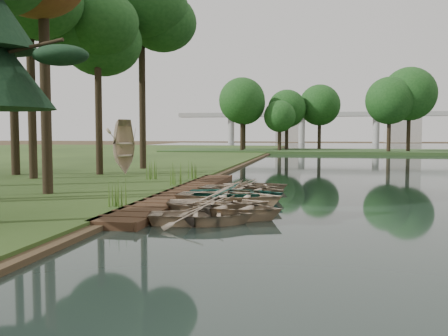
% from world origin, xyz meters
% --- Properties ---
extents(ground, '(300.00, 300.00, 0.00)m').
position_xyz_m(ground, '(0.00, 0.00, 0.00)').
color(ground, '#3D2F1D').
extents(boardwalk, '(1.60, 16.00, 0.30)m').
position_xyz_m(boardwalk, '(-1.60, 0.00, 0.15)').
color(boardwalk, '#382415').
rests_on(boardwalk, ground).
extents(peninsula, '(50.00, 14.00, 0.45)m').
position_xyz_m(peninsula, '(8.00, 50.00, 0.23)').
color(peninsula, '#2B471F').
rests_on(peninsula, ground).
extents(far_trees, '(45.60, 5.60, 8.80)m').
position_xyz_m(far_trees, '(4.67, 50.00, 6.43)').
color(far_trees, black).
rests_on(far_trees, peninsula).
extents(bridge, '(95.90, 4.00, 8.60)m').
position_xyz_m(bridge, '(12.31, 120.00, 7.08)').
color(bridge, '#A5A5A0').
rests_on(bridge, ground).
extents(building_a, '(10.00, 8.00, 18.00)m').
position_xyz_m(building_a, '(30.00, 140.00, 9.00)').
color(building_a, '#A5A5A0').
rests_on(building_a, ground).
extents(building_b, '(8.00, 8.00, 12.00)m').
position_xyz_m(building_b, '(-5.00, 145.00, 6.00)').
color(building_b, '#A5A5A0').
rests_on(building_b, ground).
extents(rowboat_0, '(3.53, 2.80, 0.66)m').
position_xyz_m(rowboat_0, '(0.70, -6.49, 0.38)').
color(rowboat_0, tan).
rests_on(rowboat_0, water).
extents(rowboat_1, '(4.31, 3.54, 0.78)m').
position_xyz_m(rowboat_1, '(1.25, -5.18, 0.44)').
color(rowboat_1, tan).
rests_on(rowboat_1, water).
extents(rowboat_2, '(3.92, 3.09, 0.74)m').
position_xyz_m(rowboat_2, '(0.76, -4.13, 0.42)').
color(rowboat_2, tan).
rests_on(rowboat_2, water).
extents(rowboat_3, '(4.14, 3.04, 0.83)m').
position_xyz_m(rowboat_3, '(0.88, -2.61, 0.47)').
color(rowboat_3, tan).
rests_on(rowboat_3, water).
extents(rowboat_4, '(3.90, 2.84, 0.79)m').
position_xyz_m(rowboat_4, '(0.93, -1.48, 0.45)').
color(rowboat_4, '#2A7665').
rests_on(rowboat_4, water).
extents(rowboat_5, '(4.31, 3.52, 0.78)m').
position_xyz_m(rowboat_5, '(0.98, -0.04, 0.44)').
color(rowboat_5, tan).
rests_on(rowboat_5, water).
extents(rowboat_6, '(3.51, 2.62, 0.69)m').
position_xyz_m(rowboat_6, '(0.76, 1.16, 0.40)').
color(rowboat_6, tan).
rests_on(rowboat_6, water).
extents(rowboat_7, '(3.44, 2.72, 0.64)m').
position_xyz_m(rowboat_7, '(1.24, 2.48, 0.37)').
color(rowboat_7, tan).
rests_on(rowboat_7, water).
extents(stored_rowboat, '(4.05, 3.65, 0.69)m').
position_xyz_m(stored_rowboat, '(-7.38, 7.52, 0.64)').
color(stored_rowboat, tan).
rests_on(stored_rowboat, bank).
extents(tree_4, '(4.82, 4.82, 10.79)m').
position_xyz_m(tree_4, '(-8.87, 7.29, 8.97)').
color(tree_4, black).
rests_on(tree_4, bank).
extents(tree_6, '(5.19, 5.19, 12.86)m').
position_xyz_m(tree_6, '(-7.98, 12.54, 10.86)').
color(tree_6, black).
rests_on(tree_6, bank).
extents(reeds_0, '(0.60, 0.60, 0.96)m').
position_xyz_m(reeds_0, '(-2.60, -5.13, 0.78)').
color(reeds_0, '#3F661E').
rests_on(reeds_0, bank).
extents(reeds_1, '(0.60, 0.60, 1.05)m').
position_xyz_m(reeds_1, '(-2.60, 2.10, 0.82)').
color(reeds_1, '#3F661E').
rests_on(reeds_1, bank).
extents(reeds_2, '(0.60, 0.60, 0.95)m').
position_xyz_m(reeds_2, '(-2.60, 5.41, 0.78)').
color(reeds_2, '#3F661E').
rests_on(reeds_2, bank).
extents(reeds_3, '(0.60, 0.60, 1.03)m').
position_xyz_m(reeds_3, '(-4.74, 4.71, 0.81)').
color(reeds_3, '#3F661E').
rests_on(reeds_3, bank).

